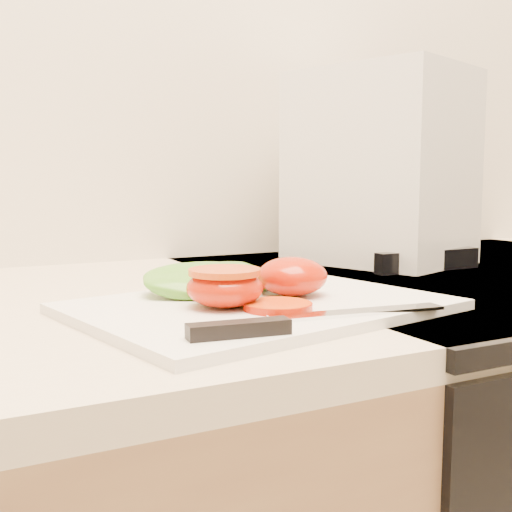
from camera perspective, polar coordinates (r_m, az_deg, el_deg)
name	(u,v)px	position (r m, az deg, el deg)	size (l,w,h in m)	color
cutting_board	(261,306)	(0.65, 0.41, -4.49)	(0.36, 0.26, 0.01)	white
tomato_half_dome	(292,276)	(0.68, 3.23, -1.81)	(0.07, 0.07, 0.04)	#BA2007
tomato_half_cut	(225,286)	(0.62, -2.80, -2.67)	(0.07, 0.07, 0.04)	#BA2007
tomato_slice_0	(278,306)	(0.61, 1.95, -4.47)	(0.06, 0.06, 0.01)	#D05118
lettuce_leaf_0	(207,281)	(0.69, -4.39, -2.19)	(0.14, 0.10, 0.03)	#5BA92C
lettuce_leaf_1	(237,277)	(0.72, -1.69, -1.89)	(0.11, 0.08, 0.02)	#5BA92C
knife	(290,322)	(0.54, 3.07, -5.85)	(0.26, 0.06, 0.01)	silver
appliance	(380,168)	(1.04, 10.97, 7.70)	(0.20, 0.25, 0.30)	silver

